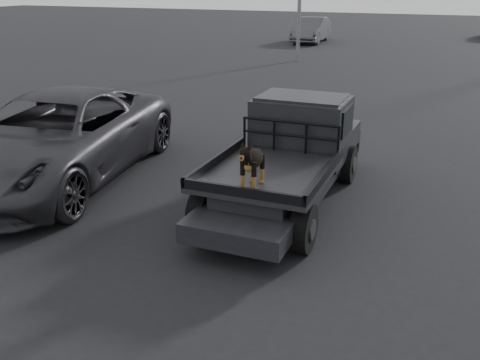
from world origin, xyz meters
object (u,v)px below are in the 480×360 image
at_px(flatbed_ute, 285,179).
at_px(distant_car_a, 311,30).
at_px(dog, 253,163).
at_px(parked_suv, 55,138).

bearing_deg(flatbed_ute, distant_car_a, 104.16).
xyz_separation_m(dog, parked_suv, (-4.65, 1.08, -0.42)).
distance_m(dog, distant_car_a, 28.11).
bearing_deg(parked_suv, dog, -21.64).
bearing_deg(flatbed_ute, parked_suv, -172.89).
bearing_deg(distant_car_a, dog, -78.99).
xyz_separation_m(parked_suv, distant_car_a, (-1.83, 26.27, -0.10)).
height_order(dog, distant_car_a, dog).
xyz_separation_m(flatbed_ute, dog, (-0.00, -1.66, 0.83)).
bearing_deg(dog, distant_car_a, 103.32).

